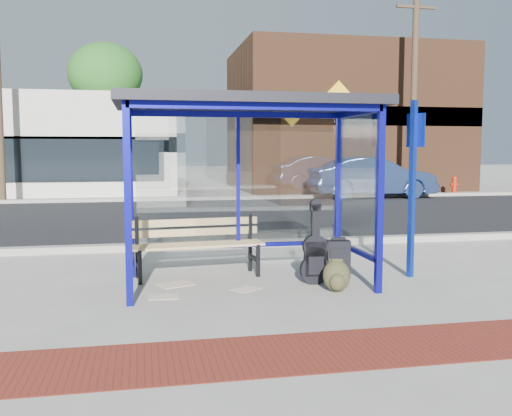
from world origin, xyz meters
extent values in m
plane|color=#B2ADA0|center=(0.00, 0.00, 0.00)|extent=(120.00, 120.00, 0.00)
cube|color=maroon|center=(0.00, -2.60, 0.01)|extent=(60.00, 1.00, 0.01)
cube|color=gray|center=(0.00, 2.90, 0.06)|extent=(60.00, 0.25, 0.12)
cube|color=black|center=(0.00, 8.00, 0.00)|extent=(60.00, 10.00, 0.00)
cube|color=gray|center=(0.00, 13.10, 0.06)|extent=(60.00, 0.25, 0.12)
cube|color=#B2ADA0|center=(0.00, 15.00, 0.00)|extent=(60.00, 4.00, 0.01)
cube|color=#0B0C83|center=(-1.50, -0.75, 1.15)|extent=(0.08, 0.08, 2.30)
cube|color=#0B0C83|center=(1.50, -0.75, 1.15)|extent=(0.08, 0.08, 2.30)
cube|color=#0B0C83|center=(-1.50, 0.75, 1.15)|extent=(0.08, 0.08, 2.30)
cube|color=#0B0C83|center=(1.50, 0.75, 1.15)|extent=(0.08, 0.08, 2.30)
cube|color=#0B0C83|center=(0.00, 0.75, 2.26)|extent=(3.00, 0.08, 0.08)
cube|color=#0B0C83|center=(0.00, -0.75, 2.26)|extent=(3.00, 0.08, 0.08)
cube|color=#0B0C83|center=(-1.50, 0.00, 2.26)|extent=(0.08, 1.50, 0.08)
cube|color=#0B0C83|center=(1.50, 0.00, 2.26)|extent=(0.08, 1.50, 0.08)
cube|color=#0B0C83|center=(0.00, 0.75, 0.40)|extent=(3.00, 0.08, 0.06)
cube|color=#0B0C83|center=(-1.50, 0.00, 0.40)|extent=(0.08, 1.50, 0.06)
cube|color=#0B0C83|center=(1.50, 0.00, 0.40)|extent=(0.08, 1.50, 0.06)
cube|color=#0B0C83|center=(0.00, 0.75, 1.35)|extent=(0.05, 0.05, 1.90)
cube|color=silver|center=(0.00, 0.75, 1.31)|extent=(2.84, 0.01, 1.82)
cube|color=silver|center=(-1.50, 0.00, 1.31)|extent=(0.02, 1.34, 1.82)
cube|color=silver|center=(1.50, 0.00, 1.31)|extent=(0.02, 1.34, 1.82)
cube|color=black|center=(0.00, 0.00, 2.36)|extent=(3.30, 1.80, 0.12)
cube|color=#59331E|center=(8.00, 18.50, 3.20)|extent=(10.00, 7.00, 6.40)
cube|color=black|center=(8.00, 15.05, 3.20)|extent=(10.00, 0.10, 0.80)
cube|color=yellow|center=(6.50, 14.95, 3.80)|extent=(1.56, 0.06, 1.56)
cylinder|color=#4C3826|center=(-3.00, 22.00, 2.50)|extent=(0.36, 0.36, 5.00)
ellipsoid|color=#195719|center=(-3.00, 22.00, 5.50)|extent=(3.60, 3.60, 3.06)
cylinder|color=#4C3826|center=(12.50, 22.00, 2.50)|extent=(0.36, 0.36, 5.00)
ellipsoid|color=#195719|center=(12.50, 22.00, 5.50)|extent=(3.60, 3.60, 3.06)
cylinder|color=#4C3826|center=(9.00, 13.40, 4.00)|extent=(0.24, 0.24, 8.00)
cube|color=#4C3826|center=(9.00, 13.40, 7.20)|extent=(1.60, 0.10, 0.10)
cube|color=black|center=(-1.39, 0.28, 0.23)|extent=(0.06, 0.06, 0.46)
cube|color=black|center=(-1.43, 0.67, 0.43)|extent=(0.06, 0.06, 0.86)
cube|color=black|center=(-1.41, 0.47, 0.23)|extent=(0.09, 0.41, 0.05)
cube|color=black|center=(0.23, 0.43, 0.23)|extent=(0.06, 0.06, 0.46)
cube|color=black|center=(0.19, 0.82, 0.43)|extent=(0.06, 0.06, 0.86)
cube|color=black|center=(0.21, 0.63, 0.23)|extent=(0.09, 0.41, 0.05)
cube|color=#D0B778|center=(-0.58, 0.38, 0.46)|extent=(1.82, 0.26, 0.04)
cube|color=#D0B778|center=(-0.59, 0.49, 0.46)|extent=(1.82, 0.26, 0.04)
cube|color=#D0B778|center=(-0.61, 0.61, 0.46)|extent=(1.82, 0.26, 0.04)
cube|color=#D0B778|center=(-0.62, 0.72, 0.46)|extent=(1.82, 0.26, 0.04)
cube|color=#D0B778|center=(-0.62, 0.76, 0.61)|extent=(1.82, 0.20, 0.10)
cube|color=#D0B778|center=(-0.62, 0.76, 0.75)|extent=(1.82, 0.20, 0.10)
cylinder|color=black|center=(0.87, -0.15, 0.19)|extent=(0.39, 0.13, 0.39)
cylinder|color=black|center=(0.87, -0.15, 0.50)|extent=(0.33, 0.13, 0.32)
cube|color=black|center=(0.87, -0.15, 0.34)|extent=(0.28, 0.13, 0.46)
cube|color=black|center=(0.87, -0.15, 0.81)|extent=(0.11, 0.10, 0.46)
cube|color=black|center=(0.87, -0.15, 1.02)|extent=(0.14, 0.10, 0.09)
cube|color=black|center=(1.32, 0.22, 0.26)|extent=(0.35, 0.25, 0.50)
cylinder|color=black|center=(1.21, 0.24, 0.02)|extent=(0.07, 0.19, 0.05)
cylinder|color=black|center=(1.44, 0.21, 0.02)|extent=(0.07, 0.19, 0.05)
cube|color=black|center=(1.32, 0.22, 0.54)|extent=(0.20, 0.07, 0.04)
cube|color=black|center=(1.31, 0.12, 0.27)|extent=(0.25, 0.05, 0.27)
ellipsoid|color=#2F2E1A|center=(1.02, -0.58, 0.20)|extent=(0.39, 0.32, 0.40)
ellipsoid|color=#2F2E1A|center=(0.99, -0.70, 0.15)|extent=(0.22, 0.18, 0.21)
cube|color=#2F2E1A|center=(1.02, -0.56, 0.39)|extent=(0.12, 0.07, 0.03)
cube|color=#0E289C|center=(2.31, 0.02, 1.22)|extent=(0.09, 0.09, 2.44)
cube|color=#0E289C|center=(2.35, 0.04, 2.03)|extent=(0.14, 0.29, 0.46)
cube|color=white|center=(-0.94, 0.18, 0.00)|extent=(0.53, 0.48, 0.01)
cube|color=white|center=(-1.11, -0.43, 0.00)|extent=(0.38, 0.31, 0.01)
cube|color=white|center=(-0.07, -0.26, 0.00)|extent=(0.43, 0.42, 0.01)
imported|color=navy|center=(7.11, 12.80, 0.76)|extent=(4.67, 1.75, 1.52)
cylinder|color=#B0200C|center=(11.11, 13.85, 0.30)|extent=(0.20, 0.20, 0.60)
sphere|color=#B0200C|center=(11.11, 13.85, 0.64)|extent=(0.22, 0.22, 0.22)
cylinder|color=#B0200C|center=(11.11, 13.85, 0.40)|extent=(0.33, 0.11, 0.10)
camera|label=1|loc=(-1.34, -7.23, 1.75)|focal=40.00mm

